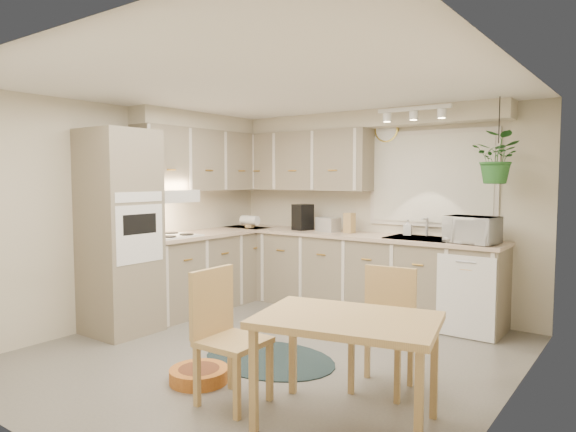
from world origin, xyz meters
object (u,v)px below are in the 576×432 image
Objects in this scene: braided_rug at (269,359)px; pet_bed at (199,375)px; microwave at (472,227)px; chair_left at (233,338)px; chair_back at (382,331)px; dining_table at (346,371)px.

pet_bed is at bearing -101.88° from braided_rug.
pet_bed is at bearing -109.89° from microwave.
chair_left is at bearing -99.93° from microwave.
braided_rug is 2.45× the size of microwave.
chair_back is 0.74× the size of braided_rug.
chair_left is 2.05× the size of pet_bed.
pet_bed is (-1.23, -0.71, -0.40)m from chair_back.
chair_left is 1.02m from braided_rug.
chair_back is at bearing 136.52° from chair_left.
chair_back is 1.94m from microwave.
pet_bed reaches higher than braided_rug.
dining_table is 2.46× the size of pet_bed.
chair_back is 1.97× the size of pet_bed.
chair_left reaches higher than braided_rug.
dining_table is 1.36m from braided_rug.
microwave is (1.35, 2.53, 1.06)m from pet_bed.
chair_left is 2.87m from microwave.
microwave reaches higher than pet_bed.
chair_back is at bearing -85.54° from microwave.
microwave is at bearing 160.36° from chair_left.
chair_back reaches higher than pet_bed.
chair_back reaches higher than dining_table.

